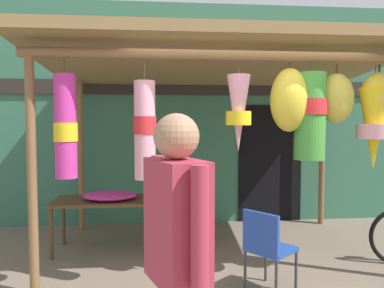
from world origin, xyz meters
TOP-DOWN VIEW (x-y plane):
  - ground_plane at (0.00, 0.00)m, footprint 30.00×30.00m
  - shop_facade at (0.01, 2.33)m, footprint 11.04×0.29m
  - market_stall_canopy at (0.00, 0.58)m, footprint 4.44×2.66m
  - display_table at (-1.57, 0.98)m, footprint 1.45×0.66m
  - flower_heap_on_table at (-1.54, 0.93)m, footprint 0.71×0.50m
  - folding_chair at (0.14, -0.42)m, footprint 0.56×0.56m
  - wicker_basket_by_table at (-0.44, 1.18)m, footprint 0.46×0.46m
  - vendor_in_orange at (-0.81, -1.96)m, footprint 0.35×0.56m

SIDE VIEW (x-z plane):
  - ground_plane at x=0.00m, z-range 0.00..0.00m
  - wicker_basket_by_table at x=-0.44m, z-range 0.00..0.22m
  - folding_chair at x=0.14m, z-range 0.08..0.92m
  - display_table at x=-1.57m, z-range 0.27..0.96m
  - flower_heap_on_table at x=-1.54m, z-range 0.69..0.80m
  - vendor_in_orange at x=-0.81m, z-range 0.17..1.91m
  - shop_facade at x=0.01m, z-range 0.00..3.68m
  - market_stall_canopy at x=0.00m, z-range 0.92..3.58m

